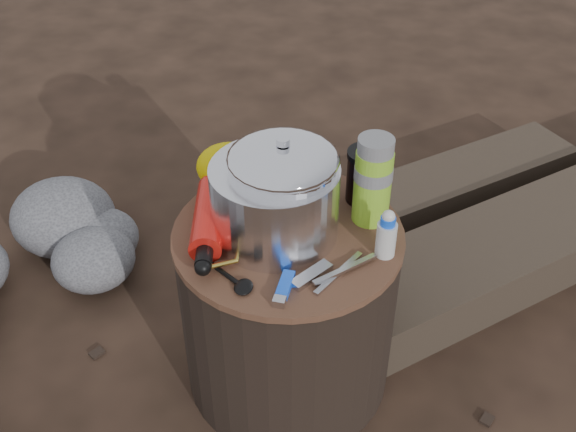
% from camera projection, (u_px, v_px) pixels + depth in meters
% --- Properties ---
extents(ground, '(60.00, 60.00, 0.00)m').
position_uv_depth(ground, '(288.00, 370.00, 1.70)').
color(ground, '#2F2017').
rests_on(ground, ground).
extents(stump, '(0.47, 0.47, 0.44)m').
position_uv_depth(stump, '(288.00, 308.00, 1.57)').
color(stump, black).
rests_on(stump, ground).
extents(rock_ring, '(0.47, 1.03, 0.20)m').
position_uv_depth(rock_ring, '(3.00, 323.00, 1.69)').
color(rock_ring, '#58585D').
rests_on(rock_ring, ground).
extents(log_main, '(1.49, 1.29, 0.14)m').
position_uv_depth(log_main, '(556.00, 230.00, 2.01)').
color(log_main, '#372C22').
rests_on(log_main, ground).
extents(log_small, '(1.03, 0.87, 0.10)m').
position_uv_depth(log_small, '(421.00, 195.00, 2.18)').
color(log_small, '#372C22').
rests_on(log_small, ground).
extents(foil_windscreen, '(0.26, 0.26, 0.16)m').
position_uv_depth(foil_windscreen, '(275.00, 201.00, 1.39)').
color(foil_windscreen, silver).
rests_on(foil_windscreen, stump).
extents(camping_pot, '(0.21, 0.21, 0.21)m').
position_uv_depth(camping_pot, '(283.00, 189.00, 1.37)').
color(camping_pot, silver).
rests_on(camping_pot, stump).
extents(fuel_bottle, '(0.11, 0.28, 0.06)m').
position_uv_depth(fuel_bottle, '(209.00, 218.00, 1.42)').
color(fuel_bottle, red).
rests_on(fuel_bottle, stump).
extents(thermos, '(0.08, 0.08, 0.19)m').
position_uv_depth(thermos, '(373.00, 181.00, 1.41)').
color(thermos, '#85C128').
rests_on(thermos, stump).
extents(travel_mug, '(0.08, 0.08, 0.12)m').
position_uv_depth(travel_mug, '(365.00, 176.00, 1.49)').
color(travel_mug, black).
rests_on(travel_mug, stump).
extents(stuff_sack, '(0.15, 0.13, 0.11)m').
position_uv_depth(stuff_sack, '(231.00, 168.00, 1.52)').
color(stuff_sack, '#D0B600').
rests_on(stuff_sack, stump).
extents(food_pouch, '(0.10, 0.06, 0.13)m').
position_uv_depth(food_pouch, '(307.00, 167.00, 1.50)').
color(food_pouch, navy).
rests_on(food_pouch, stump).
extents(lighter, '(0.03, 0.09, 0.02)m').
position_uv_depth(lighter, '(285.00, 285.00, 1.30)').
color(lighter, blue).
rests_on(lighter, stump).
extents(multitool, '(0.08, 0.09, 0.01)m').
position_uv_depth(multitool, '(311.00, 275.00, 1.32)').
color(multitool, '#B8B8BD').
rests_on(multitool, stump).
extents(pot_grabber, '(0.12, 0.14, 0.01)m').
position_uv_depth(pot_grabber, '(339.00, 272.00, 1.33)').
color(pot_grabber, '#B8B8BD').
rests_on(pot_grabber, stump).
extents(spork, '(0.13, 0.11, 0.01)m').
position_uv_depth(spork, '(220.00, 270.00, 1.33)').
color(spork, black).
rests_on(spork, stump).
extents(squeeze_bottle, '(0.04, 0.04, 0.09)m').
position_uv_depth(squeeze_bottle, '(386.00, 236.00, 1.35)').
color(squeeze_bottle, silver).
rests_on(squeeze_bottle, stump).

